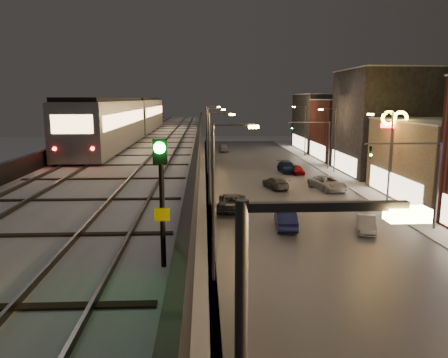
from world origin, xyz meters
name	(u,v)px	position (x,y,z in m)	size (l,w,h in m)	color
road_surface	(285,195)	(7.50, 35.00, 0.03)	(17.00, 120.00, 0.06)	#46474D
sidewalk_right	(376,194)	(17.50, 35.00, 0.07)	(4.00, 120.00, 0.14)	#9FA1A8
under_viaduct_pavement	(159,196)	(-6.00, 35.00, 0.03)	(11.00, 120.00, 0.06)	#9FA1A8
elevated_viaduct	(154,147)	(-6.00, 31.84, 5.62)	(9.00, 100.00, 6.30)	black
viaduct_trackbed	(154,139)	(-6.01, 31.97, 6.39)	(8.40, 100.00, 0.32)	#B2B7C1
viaduct_parapet_streetside	(199,134)	(-1.65, 32.00, 6.85)	(0.30, 100.00, 1.10)	black
viaduct_parapet_far	(108,135)	(-10.35, 32.00, 6.85)	(0.30, 100.00, 1.10)	black
building_d	(389,122)	(23.99, 48.00, 7.08)	(12.20, 13.20, 14.16)	#28272E
building_e	(353,130)	(23.99, 62.00, 5.08)	(12.20, 12.20, 10.16)	#4B1D1A
building_f	(330,122)	(23.99, 76.00, 5.58)	(12.20, 16.20, 11.16)	#252525
streetlight_left_1	(218,192)	(-0.43, 13.00, 5.24)	(2.57, 0.28, 9.00)	#38383A
streetlight_left_2	(212,152)	(-0.43, 31.00, 5.24)	(2.57, 0.28, 9.00)	#38383A
streetlight_right_2	(388,151)	(16.73, 31.00, 5.24)	(2.56, 0.28, 9.00)	#38383A
streetlight_left_3	(209,136)	(-0.43, 49.00, 5.24)	(2.57, 0.28, 9.00)	#38383A
streetlight_right_3	(334,136)	(16.73, 49.00, 5.24)	(2.56, 0.28, 9.00)	#38383A
streetlight_left_4	(208,127)	(-0.43, 67.00, 5.24)	(2.57, 0.28, 9.00)	#38383A
streetlight_right_4	(304,127)	(16.73, 67.00, 5.24)	(2.56, 0.28, 9.00)	#38383A
traffic_light_rig_a	(424,174)	(15.84, 22.00, 4.50)	(6.10, 0.34, 7.00)	#38383A
traffic_light_rig_b	(321,139)	(15.84, 52.00, 4.50)	(6.10, 0.34, 7.00)	#38383A
subway_train	(129,117)	(-8.50, 33.01, 8.47)	(3.11, 37.72, 3.73)	gray
rail_signal	(161,178)	(-2.10, -1.35, 8.63)	(0.33, 0.42, 2.84)	black
car_near_white	(286,220)	(5.28, 22.86, 0.72)	(1.53, 4.39, 1.45)	#151949
car_mid_silver	(232,202)	(1.39, 29.02, 0.77)	(2.55, 5.53, 1.54)	#3F4245
car_mid_dark	(276,183)	(7.06, 38.57, 0.68)	(1.89, 4.66, 1.35)	#48494A
car_far_white	(224,148)	(2.66, 74.26, 0.74)	(1.75, 4.36, 1.48)	slate
car_onc_silver	(366,225)	(11.37, 21.59, 0.63)	(1.33, 3.82, 1.26)	gray
car_onc_dark	(328,184)	(12.78, 37.34, 0.76)	(2.53, 5.48, 1.52)	#A1A2A3
car_onc_white	(287,167)	(10.48, 49.51, 0.73)	(2.05, 5.05, 1.46)	#0D1B3B
car_onc_red	(297,170)	(11.55, 47.89, 0.61)	(1.44, 3.58, 1.22)	maroon
sign_mcdonalds	(394,129)	(18.00, 32.84, 7.24)	(2.70, 0.57, 9.07)	#38383A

